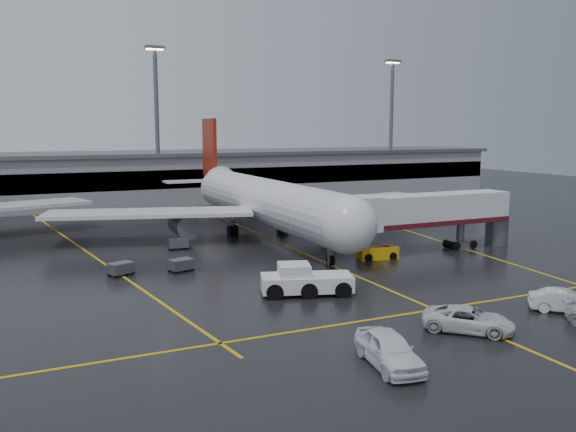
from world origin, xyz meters
name	(u,v)px	position (x,y,z in m)	size (l,w,h in m)	color
ground	(298,251)	(0.00, 0.00, 0.00)	(220.00, 220.00, 0.00)	black
apron_line_centre	(298,251)	(0.00, 0.00, 0.01)	(0.25, 90.00, 0.02)	gold
apron_line_stop	(435,310)	(0.00, -22.00, 0.01)	(60.00, 0.25, 0.02)	gold
apron_line_left	(83,249)	(-20.00, 10.00, 0.01)	(0.25, 70.00, 0.02)	gold
apron_line_right	(389,225)	(18.00, 10.00, 0.01)	(0.25, 70.00, 0.02)	gold
terminal	(180,176)	(0.00, 47.93, 4.32)	(122.00, 19.00, 8.60)	gray
light_mast_mid	(157,116)	(-5.00, 42.00, 14.47)	(3.00, 1.20, 25.45)	#595B60
light_mast_right	(391,118)	(40.00, 42.00, 14.47)	(3.00, 1.20, 25.45)	#595B60
main_airliner	(262,200)	(0.00, 9.70, 4.21)	(48.80, 45.60, 14.10)	silver
jet_bridge	(429,214)	(11.87, -6.00, 3.93)	(19.90, 3.40, 6.05)	silver
pushback_tractor	(304,281)	(-6.48, -14.70, 0.97)	(7.35, 4.77, 2.44)	silver
belt_loader	(377,252)	(5.43, -6.55, 0.60)	(4.02, 2.30, 2.42)	#DC9D0A
service_van_a	(468,319)	(-0.97, -26.40, 0.76)	(2.53, 5.48, 1.52)	silver
service_van_c	(566,301)	(7.73, -26.15, 0.77)	(1.63, 4.68, 1.54)	silver
service_van_d	(389,349)	(-8.48, -28.86, 0.92)	(2.18, 5.41, 1.84)	white
baggage_cart_a	(181,264)	(-13.13, -3.77, 0.63)	(2.28, 1.79, 1.12)	#595B60
baggage_cart_b	(121,268)	(-18.17, -3.00, 0.63)	(2.36, 2.00, 1.12)	#595B60
baggage_cart_c	(178,243)	(-10.95, 5.93, 0.63)	(2.11, 1.48, 1.12)	#595B60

